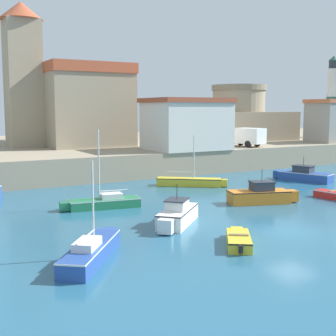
{
  "coord_description": "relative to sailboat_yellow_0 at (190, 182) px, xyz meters",
  "views": [
    {
      "loc": [
        -19.04,
        -19.3,
        6.96
      ],
      "look_at": [
        0.09,
        14.64,
        2.0
      ],
      "focal_mm": 50.0,
      "sensor_mm": 36.0,
      "label": 1
    }
  ],
  "objects": [
    {
      "name": "ground_plane",
      "position": [
        -3.25,
        -16.1,
        -0.4
      ],
      "size": [
        200.0,
        200.0,
        0.0
      ],
      "primitive_type": "plane",
      "color": "#28607F"
    },
    {
      "name": "fortress",
      "position": [
        20.75,
        19.8,
        4.93
      ],
      "size": [
        12.45,
        12.45,
        7.88
      ],
      "color": "gray",
      "rests_on": "quay_seawall"
    },
    {
      "name": "quay_seawall",
      "position": [
        -3.25,
        25.3,
        0.84
      ],
      "size": [
        120.0,
        40.0,
        2.49
      ],
      "primitive_type": "cube",
      "color": "gray",
      "rests_on": "ground"
    },
    {
      "name": "lighthouse",
      "position": [
        36.75,
        16.63,
        8.22
      ],
      "size": [
        1.83,
        1.83,
        12.66
      ],
      "color": "silver",
      "rests_on": "quay_seawall"
    },
    {
      "name": "sailboat_green_2",
      "position": [
        -10.4,
        -5.05,
        0.02
      ],
      "size": [
        5.71,
        2.18,
        5.54
      ],
      "color": "#237A4C",
      "rests_on": "ground"
    },
    {
      "name": "dinghy_red_9",
      "position": [
        6.44,
        -10.64,
        -0.09
      ],
      "size": [
        1.43,
        3.52,
        0.66
      ],
      "color": "red",
      "rests_on": "ground"
    },
    {
      "name": "dinghy_yellow_4",
      "position": [
        -7.7,
        -16.9,
        -0.11
      ],
      "size": [
        2.78,
        3.46,
        0.62
      ],
      "color": "yellow",
      "rests_on": "ground"
    },
    {
      "name": "sailboat_yellow_0",
      "position": [
        0.0,
        0.0,
        0.0
      ],
      "size": [
        5.66,
        4.66,
        4.59
      ],
      "color": "yellow",
      "rests_on": "ground"
    },
    {
      "name": "motorboat_white_1",
      "position": [
        -8.27,
        -11.66,
        0.2
      ],
      "size": [
        4.43,
        4.32,
        2.48
      ],
      "color": "white",
      "rests_on": "ground"
    },
    {
      "name": "harbor_shed_far_end",
      "position": [
        4.75,
        8.47,
        4.91
      ],
      "size": [
        8.62,
        6.99,
        5.61
      ],
      "color": "silver",
      "rests_on": "quay_seawall"
    },
    {
      "name": "motorboat_blue_5",
      "position": [
        11.14,
        -2.87,
        0.17
      ],
      "size": [
        3.34,
        5.85,
        2.42
      ],
      "color": "#284C9E",
      "rests_on": "ground"
    },
    {
      "name": "truck_on_quay",
      "position": [
        12.87,
        8.11,
        3.3
      ],
      "size": [
        3.22,
        4.71,
        2.2
      ],
      "color": "silver",
      "rests_on": "quay_seawall"
    },
    {
      "name": "sailboat_blue_7",
      "position": [
        -15.1,
        -15.48,
        0.07
      ],
      "size": [
        4.61,
        5.58,
        4.59
      ],
      "color": "#284C9E",
      "rests_on": "ground"
    },
    {
      "name": "church",
      "position": [
        -4.17,
        22.49,
        7.5
      ],
      "size": [
        14.21,
        17.41,
        16.46
      ],
      "color": "gray",
      "rests_on": "quay_seawall"
    },
    {
      "name": "motorboat_orange_8",
      "position": [
        0.46,
        -9.11,
        0.21
      ],
      "size": [
        5.38,
        3.05,
        2.54
      ],
      "color": "orange",
      "rests_on": "ground"
    }
  ]
}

